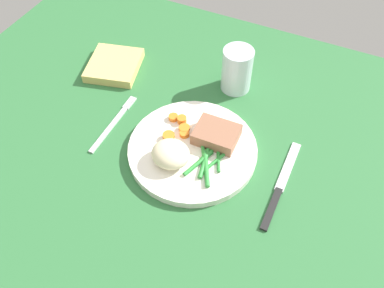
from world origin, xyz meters
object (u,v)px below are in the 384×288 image
meat_portion (216,134)px  fork (113,124)px  dinner_plate (192,150)px  water_glass (237,72)px  napkin (114,65)px  knife (280,186)px

meat_portion → fork: bearing=-168.8°
dinner_plate → meat_portion: bearing=49.4°
fork → meat_portion: bearing=7.6°
fork → water_glass: (18.60, 20.97, 4.12)cm
dinner_plate → napkin: bearing=151.3°
meat_portion → knife: bearing=-16.1°
dinner_plate → fork: 17.75cm
meat_portion → napkin: bearing=160.4°
dinner_plate → meat_portion: size_ratio=3.00×
meat_portion → knife: (14.56, -4.20, -2.69)cm
knife → water_glass: size_ratio=2.07×
dinner_plate → knife: dinner_plate is taller
meat_portion → knife: meat_portion is taller
dinner_plate → napkin: size_ratio=2.07×
knife → dinner_plate: bearing=-178.6°
dinner_plate → fork: (-17.74, -0.26, -0.60)cm
meat_portion → fork: size_ratio=0.50×
water_glass → napkin: bearing=-167.5°
fork → dinner_plate: bearing=-2.7°
dinner_plate → meat_portion: 5.56cm
meat_portion → fork: 21.67cm
knife → napkin: napkin is taller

